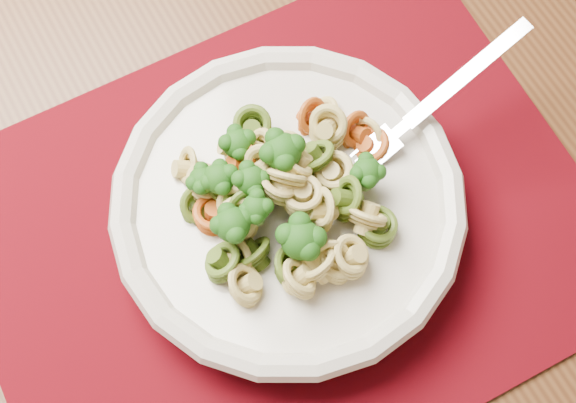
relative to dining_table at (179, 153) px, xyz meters
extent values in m
cube|color=#553117|center=(0.00, 0.00, 0.07)|extent=(1.71, 1.40, 0.04)
cube|color=#4D0307|center=(0.08, -0.12, 0.09)|extent=(0.55, 0.48, 0.00)
cylinder|color=beige|center=(0.08, -0.11, 0.10)|extent=(0.11, 0.11, 0.01)
cylinder|color=beige|center=(0.08, -0.11, 0.12)|extent=(0.24, 0.24, 0.03)
torus|color=beige|center=(0.08, -0.11, 0.13)|extent=(0.26, 0.26, 0.02)
camera|label=1|loc=(0.05, -0.32, 0.67)|focal=50.00mm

